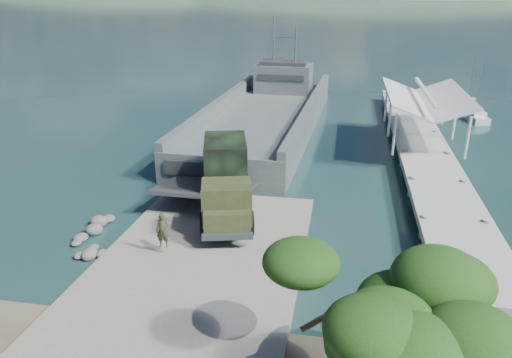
% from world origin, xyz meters
% --- Properties ---
extents(ground, '(1400.00, 1400.00, 0.00)m').
position_xyz_m(ground, '(0.00, 0.00, 0.00)').
color(ground, '#193E3D').
rests_on(ground, ground).
extents(boat_ramp, '(10.00, 18.00, 0.50)m').
position_xyz_m(boat_ramp, '(0.00, -1.00, 0.25)').
color(boat_ramp, slate).
rests_on(boat_ramp, ground).
extents(shoreline_rocks, '(3.20, 5.60, 0.90)m').
position_xyz_m(shoreline_rocks, '(-6.20, 0.50, 0.00)').
color(shoreline_rocks, '#51514F').
rests_on(shoreline_rocks, ground).
extents(pier, '(6.40, 44.00, 6.10)m').
position_xyz_m(pier, '(13.00, 18.77, 1.60)').
color(pier, '#A4A49A').
rests_on(pier, ground).
extents(landing_craft, '(10.70, 36.70, 10.79)m').
position_xyz_m(landing_craft, '(-0.87, 24.07, 0.88)').
color(landing_craft, '#454E52').
rests_on(landing_craft, ground).
extents(military_truck, '(4.64, 9.06, 4.03)m').
position_xyz_m(military_truck, '(-0.00, 4.48, 2.51)').
color(military_truck, black).
rests_on(military_truck, boat_ramp).
extents(soldier, '(0.71, 0.49, 1.85)m').
position_xyz_m(soldier, '(-1.94, -1.06, 1.43)').
color(soldier, '#1E331C').
rests_on(soldier, boat_ramp).
extents(sailboat_near, '(2.34, 5.37, 6.33)m').
position_xyz_m(sailboat_near, '(20.03, 32.17, 0.34)').
color(sailboat_near, silver).
rests_on(sailboat_near, ground).
extents(sailboat_far, '(2.77, 5.21, 6.09)m').
position_xyz_m(sailboat_far, '(20.66, 38.12, 0.32)').
color(sailboat_far, silver).
rests_on(sailboat_far, ground).
extents(overhang_tree, '(6.71, 6.18, 6.09)m').
position_xyz_m(overhang_tree, '(8.08, -10.37, 4.88)').
color(overhang_tree, '#2F2313').
rests_on(overhang_tree, ground).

